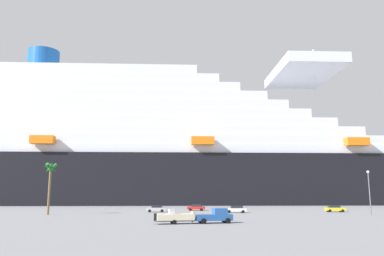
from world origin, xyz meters
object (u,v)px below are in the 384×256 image
object	(u,v)px
street_lamp	(370,186)
palm_tree	(52,173)
pickup_truck	(216,216)
cruise_ship	(120,151)
small_boat_on_trailer	(180,217)
parked_car_silver_sedan	(157,208)
parked_car_white_van	(237,209)
parked_car_red_hatchback	(197,207)
parked_car_yellow_taxi	(336,208)

from	to	relation	value
street_lamp	palm_tree	bearing A→B (deg)	177.68
pickup_truck	street_lamp	size ratio (longest dim) A/B	0.66
cruise_ship	pickup_truck	world-z (taller)	cruise_ship
small_boat_on_trailer	parked_car_silver_sedan	size ratio (longest dim) A/B	1.67
palm_tree	parked_car_silver_sedan	size ratio (longest dim) A/B	2.35
parked_car_silver_sedan	parked_car_white_van	xyz separation A→B (m)	(18.46, -3.13, 0.00)
small_boat_on_trailer	parked_car_white_van	size ratio (longest dim) A/B	1.60
parked_car_silver_sedan	cruise_ship	bearing A→B (deg)	109.57
street_lamp	parked_car_silver_sedan	distance (m)	46.66
cruise_ship	parked_car_red_hatchback	bearing A→B (deg)	-59.17
cruise_ship	palm_tree	xyz separation A→B (m)	(-1.38, -67.04, -12.01)
small_boat_on_trailer	parked_car_white_van	xyz separation A→B (m)	(11.85, 30.20, -0.13)
pickup_truck	parked_car_yellow_taxi	size ratio (longest dim) A/B	1.29
cruise_ship	parked_car_yellow_taxi	size ratio (longest dim) A/B	61.64
palm_tree	parked_car_white_van	xyz separation A→B (m)	(40.02, 7.16, -7.87)
cruise_ship	palm_tree	size ratio (longest dim) A/B	26.17
parked_car_white_van	small_boat_on_trailer	bearing A→B (deg)	-111.42
palm_tree	parked_car_yellow_taxi	bearing A→B (deg)	9.41
parked_car_silver_sedan	parked_car_yellow_taxi	size ratio (longest dim) A/B	1.00
parked_car_red_hatchback	parked_car_white_van	distance (m)	13.41
small_boat_on_trailer	street_lamp	world-z (taller)	street_lamp
palm_tree	parked_car_white_van	size ratio (longest dim) A/B	2.26
parked_car_yellow_taxi	parked_car_white_van	bearing A→B (deg)	-171.84
parked_car_red_hatchback	small_boat_on_trailer	bearing A→B (deg)	-94.21
small_boat_on_trailer	parked_car_yellow_taxi	bearing A→B (deg)	43.35
parked_car_silver_sedan	palm_tree	bearing A→B (deg)	-154.49
small_boat_on_trailer	parked_car_red_hatchback	size ratio (longest dim) A/B	1.68
parked_car_red_hatchback	pickup_truck	bearing A→B (deg)	-86.50
cruise_ship	parked_car_silver_sedan	bearing A→B (deg)	-70.43
cruise_ship	parked_car_yellow_taxi	bearing A→B (deg)	-42.15
pickup_truck	parked_car_white_van	size ratio (longest dim) A/B	1.24
small_boat_on_trailer	parked_car_yellow_taxi	distance (m)	48.96
pickup_truck	palm_tree	distance (m)	40.70
palm_tree	parked_car_white_van	world-z (taller)	palm_tree
pickup_truck	palm_tree	bearing A→B (deg)	146.99
small_boat_on_trailer	cruise_ship	bearing A→B (deg)	106.56
street_lamp	parked_car_white_van	distance (m)	28.31
cruise_ship	parked_car_white_van	world-z (taller)	cruise_ship
street_lamp	parked_car_red_hatchback	bearing A→B (deg)	150.39
parked_car_red_hatchback	parked_car_silver_sedan	bearing A→B (deg)	-144.15
small_boat_on_trailer	parked_car_silver_sedan	world-z (taller)	small_boat_on_trailer
pickup_truck	small_boat_on_trailer	size ratio (longest dim) A/B	0.77
palm_tree	parked_car_red_hatchback	size ratio (longest dim) A/B	2.37
street_lamp	parked_car_yellow_taxi	size ratio (longest dim) A/B	1.97
pickup_truck	parked_car_silver_sedan	size ratio (longest dim) A/B	1.29
parked_car_red_hatchback	palm_tree	bearing A→B (deg)	-151.07
palm_tree	parked_car_white_van	distance (m)	41.40
street_lamp	parked_car_silver_sedan	xyz separation A→B (m)	(-44.55, 12.96, -4.93)
parked_car_white_van	parked_car_silver_sedan	bearing A→B (deg)	170.38
pickup_truck	street_lamp	distance (m)	38.07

